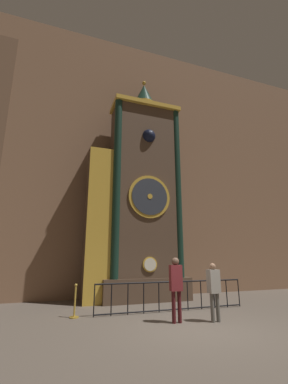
% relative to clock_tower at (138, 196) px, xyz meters
% --- Properties ---
extents(ground_plane, '(28.00, 28.00, 0.00)m').
position_rel_clock_tower_xyz_m(ground_plane, '(0.18, -4.56, -4.48)').
color(ground_plane, brown).
extents(cathedral_back_wall, '(24.00, 0.32, 13.75)m').
position_rel_clock_tower_xyz_m(cathedral_back_wall, '(0.09, 1.27, 2.38)').
color(cathedral_back_wall, '#846047').
rests_on(cathedral_back_wall, ground_plane).
extents(clock_tower, '(4.53, 1.77, 10.73)m').
position_rel_clock_tower_xyz_m(clock_tower, '(0.00, 0.00, 0.00)').
color(clock_tower, brown).
rests_on(clock_tower, ground_plane).
extents(railing_fence, '(5.44, 0.05, 0.97)m').
position_rel_clock_tower_xyz_m(railing_fence, '(0.53, -2.44, -3.95)').
color(railing_fence, black).
rests_on(railing_fence, ground_plane).
extents(visitor_near, '(0.36, 0.26, 1.76)m').
position_rel_clock_tower_xyz_m(visitor_near, '(-0.09, -3.92, -3.42)').
color(visitor_near, '#461518').
rests_on(visitor_near, ground_plane).
extents(visitor_far, '(0.35, 0.24, 1.60)m').
position_rel_clock_tower_xyz_m(visitor_far, '(1.00, -4.17, -3.53)').
color(visitor_far, '#58554F').
rests_on(visitor_far, ground_plane).
extents(stanchion_post, '(0.28, 0.28, 0.98)m').
position_rel_clock_tower_xyz_m(stanchion_post, '(-2.74, -2.32, -4.17)').
color(stanchion_post, '#B28E33').
rests_on(stanchion_post, ground_plane).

